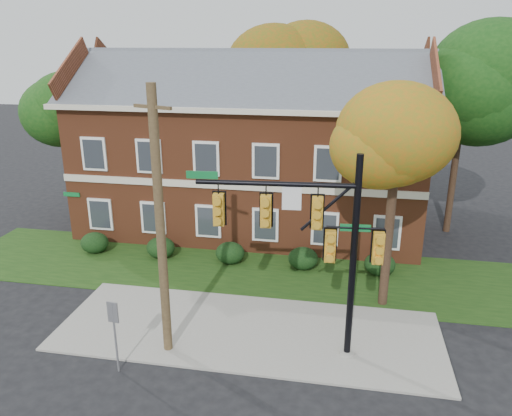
% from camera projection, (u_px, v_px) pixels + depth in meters
% --- Properties ---
extents(ground, '(120.00, 120.00, 0.00)m').
position_uv_depth(ground, '(242.00, 347.00, 17.48)').
color(ground, black).
rests_on(ground, ground).
extents(sidewalk, '(14.00, 5.00, 0.08)m').
position_uv_depth(sidewalk, '(248.00, 331.00, 18.40)').
color(sidewalk, gray).
rests_on(sidewalk, ground).
extents(grass_strip, '(30.00, 6.00, 0.04)m').
position_uv_depth(grass_strip, '(269.00, 272.00, 23.06)').
color(grass_strip, '#193811').
rests_on(grass_strip, ground).
extents(apartment_building, '(18.80, 8.80, 9.74)m').
position_uv_depth(apartment_building, '(251.00, 140.00, 27.34)').
color(apartment_building, brown).
rests_on(apartment_building, ground).
extents(hedge_far_left, '(1.40, 1.26, 1.05)m').
position_uv_depth(hedge_far_left, '(95.00, 243.00, 25.08)').
color(hedge_far_left, black).
rests_on(hedge_far_left, ground).
extents(hedge_left, '(1.40, 1.26, 1.05)m').
position_uv_depth(hedge_left, '(161.00, 248.00, 24.48)').
color(hedge_left, black).
rests_on(hedge_left, ground).
extents(hedge_center, '(1.40, 1.26, 1.05)m').
position_uv_depth(hedge_center, '(230.00, 253.00, 23.89)').
color(hedge_center, black).
rests_on(hedge_center, ground).
extents(hedge_right, '(1.40, 1.26, 1.05)m').
position_uv_depth(hedge_right, '(303.00, 258.00, 23.29)').
color(hedge_right, black).
rests_on(hedge_right, ground).
extents(hedge_far_right, '(1.40, 1.26, 1.05)m').
position_uv_depth(hedge_far_right, '(380.00, 264.00, 22.70)').
color(hedge_far_right, black).
rests_on(hedge_far_right, ground).
extents(tree_near_right, '(4.50, 4.25, 8.58)m').
position_uv_depth(tree_near_right, '(404.00, 143.00, 18.04)').
color(tree_near_right, black).
rests_on(tree_near_right, ground).
extents(tree_left_rear, '(5.40, 5.10, 8.88)m').
position_uv_depth(tree_left_rear, '(73.00, 107.00, 27.41)').
color(tree_left_rear, black).
rests_on(tree_left_rear, ground).
extents(tree_right_rear, '(6.30, 5.95, 10.62)m').
position_uv_depth(tree_right_rear, '(473.00, 83.00, 25.21)').
color(tree_right_rear, black).
rests_on(tree_right_rear, ground).
extents(tree_far_rear, '(6.84, 6.46, 11.52)m').
position_uv_depth(tree_far_rear, '(292.00, 61.00, 33.17)').
color(tree_far_rear, black).
rests_on(tree_far_rear, ground).
extents(traffic_signal, '(6.28, 0.77, 7.02)m').
position_uv_depth(traffic_signal, '(314.00, 235.00, 15.77)').
color(traffic_signal, gray).
rests_on(traffic_signal, ground).
extents(utility_pole, '(1.36, 0.58, 9.06)m').
position_uv_depth(utility_pole, '(160.00, 226.00, 15.85)').
color(utility_pole, '#44331F').
rests_on(utility_pole, ground).
extents(sign_post, '(0.37, 0.08, 2.53)m').
position_uv_depth(sign_post, '(114.00, 325.00, 15.69)').
color(sign_post, slate).
rests_on(sign_post, ground).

